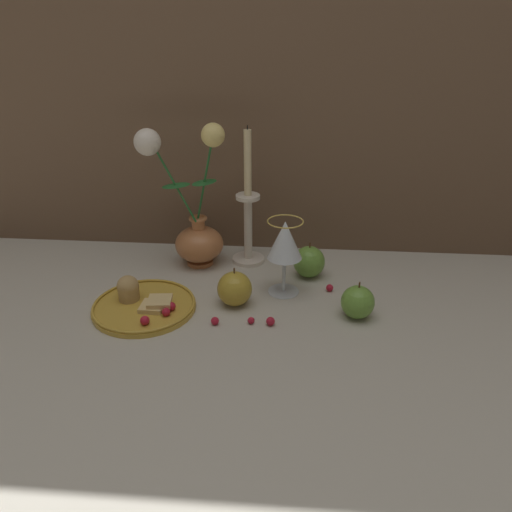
{
  "coord_description": "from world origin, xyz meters",
  "views": [
    {
      "loc": [
        0.11,
        -0.99,
        0.57
      ],
      "look_at": [
        0.03,
        -0.02,
        0.1
      ],
      "focal_mm": 35.0,
      "sensor_mm": 36.0,
      "label": 1
    }
  ],
  "objects_px": {
    "wine_glass": "(285,243)",
    "apple_beside_vase": "(358,302)",
    "vase": "(194,222)",
    "plate_with_pastries": "(142,303)",
    "candlestick": "(248,219)",
    "apple_at_table_edge": "(235,289)",
    "apple_near_glass": "(309,262)"
  },
  "relations": [
    {
      "from": "apple_beside_vase",
      "to": "candlestick",
      "type": "bearing_deg",
      "value": 136.08
    },
    {
      "from": "plate_with_pastries",
      "to": "candlestick",
      "type": "relative_size",
      "value": 0.64
    },
    {
      "from": "vase",
      "to": "candlestick",
      "type": "distance_m",
      "value": 0.13
    },
    {
      "from": "apple_at_table_edge",
      "to": "plate_with_pastries",
      "type": "bearing_deg",
      "value": -169.68
    },
    {
      "from": "plate_with_pastries",
      "to": "apple_at_table_edge",
      "type": "relative_size",
      "value": 2.52
    },
    {
      "from": "apple_near_glass",
      "to": "apple_at_table_edge",
      "type": "height_order",
      "value": "same"
    },
    {
      "from": "apple_at_table_edge",
      "to": "apple_beside_vase",
      "type": "bearing_deg",
      "value": -6.48
    },
    {
      "from": "vase",
      "to": "plate_with_pastries",
      "type": "relative_size",
      "value": 1.6
    },
    {
      "from": "plate_with_pastries",
      "to": "candlestick",
      "type": "distance_m",
      "value": 0.34
    },
    {
      "from": "vase",
      "to": "plate_with_pastries",
      "type": "distance_m",
      "value": 0.26
    },
    {
      "from": "vase",
      "to": "apple_at_table_edge",
      "type": "bearing_deg",
      "value": -57.06
    },
    {
      "from": "plate_with_pastries",
      "to": "wine_glass",
      "type": "bearing_deg",
      "value": 18.03
    },
    {
      "from": "vase",
      "to": "wine_glass",
      "type": "xyz_separation_m",
      "value": [
        0.23,
        -0.12,
        0.01
      ]
    },
    {
      "from": "vase",
      "to": "candlestick",
      "type": "bearing_deg",
      "value": 11.27
    },
    {
      "from": "wine_glass",
      "to": "apple_beside_vase",
      "type": "bearing_deg",
      "value": -30.45
    },
    {
      "from": "plate_with_pastries",
      "to": "apple_beside_vase",
      "type": "bearing_deg",
      "value": 0.76
    },
    {
      "from": "wine_glass",
      "to": "vase",
      "type": "bearing_deg",
      "value": 151.13
    },
    {
      "from": "apple_at_table_edge",
      "to": "wine_glass",
      "type": "bearing_deg",
      "value": 30.75
    },
    {
      "from": "plate_with_pastries",
      "to": "wine_glass",
      "type": "xyz_separation_m",
      "value": [
        0.3,
        0.1,
        0.11
      ]
    },
    {
      "from": "plate_with_pastries",
      "to": "apple_beside_vase",
      "type": "distance_m",
      "value": 0.46
    },
    {
      "from": "plate_with_pastries",
      "to": "apple_at_table_edge",
      "type": "bearing_deg",
      "value": 10.32
    },
    {
      "from": "apple_at_table_edge",
      "to": "candlestick",
      "type": "bearing_deg",
      "value": 87.47
    },
    {
      "from": "wine_glass",
      "to": "apple_at_table_edge",
      "type": "height_order",
      "value": "wine_glass"
    },
    {
      "from": "vase",
      "to": "apple_near_glass",
      "type": "xyz_separation_m",
      "value": [
        0.28,
        -0.04,
        -0.08
      ]
    },
    {
      "from": "apple_near_glass",
      "to": "apple_at_table_edge",
      "type": "xyz_separation_m",
      "value": [
        -0.16,
        -0.14,
        -0.0
      ]
    },
    {
      "from": "wine_glass",
      "to": "apple_beside_vase",
      "type": "relative_size",
      "value": 2.13
    },
    {
      "from": "candlestick",
      "to": "apple_near_glass",
      "type": "xyz_separation_m",
      "value": [
        0.15,
        -0.07,
        -0.08
      ]
    },
    {
      "from": "candlestick",
      "to": "apple_at_table_edge",
      "type": "xyz_separation_m",
      "value": [
        -0.01,
        -0.21,
        -0.08
      ]
    },
    {
      "from": "vase",
      "to": "apple_at_table_edge",
      "type": "relative_size",
      "value": 4.02
    },
    {
      "from": "apple_beside_vase",
      "to": "vase",
      "type": "bearing_deg",
      "value": 150.47
    },
    {
      "from": "apple_beside_vase",
      "to": "apple_near_glass",
      "type": "bearing_deg",
      "value": 119.55
    },
    {
      "from": "wine_glass",
      "to": "apple_beside_vase",
      "type": "height_order",
      "value": "wine_glass"
    }
  ]
}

